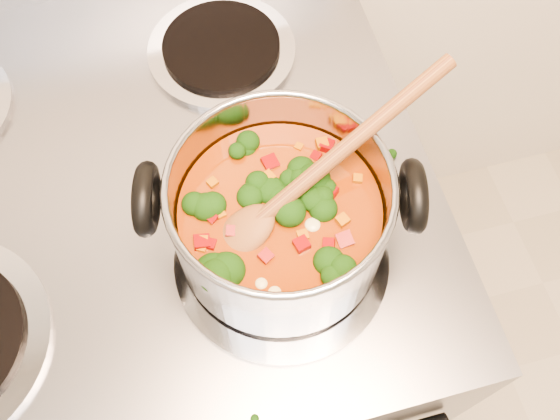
% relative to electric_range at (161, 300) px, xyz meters
% --- Properties ---
extents(electric_range, '(0.80, 0.72, 1.08)m').
position_rel_electric_range_xyz_m(electric_range, '(0.00, 0.00, 0.00)').
color(electric_range, gray).
rests_on(electric_range, ground).
extents(stockpot, '(0.29, 0.23, 0.14)m').
position_rel_electric_range_xyz_m(stockpot, '(0.19, -0.14, 0.53)').
color(stockpot, '#A1A1A8').
rests_on(stockpot, electric_range).
extents(wooden_spoon, '(0.28, 0.13, 0.12)m').
position_rel_electric_range_xyz_m(wooden_spoon, '(0.21, -0.13, 0.57)').
color(wooden_spoon, brown).
rests_on(wooden_spoon, stockpot).
extents(cooktop_crumbs, '(0.26, 0.33, 0.01)m').
position_rel_electric_range_xyz_m(cooktop_crumbs, '(0.17, -0.14, 0.46)').
color(cooktop_crumbs, black).
rests_on(cooktop_crumbs, electric_range).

